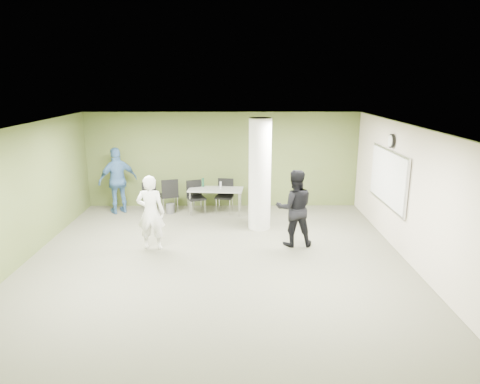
{
  "coord_description": "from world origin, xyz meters",
  "views": [
    {
      "loc": [
        0.43,
        -8.41,
        3.69
      ],
      "look_at": [
        0.5,
        1.0,
        1.21
      ],
      "focal_mm": 32.0,
      "sensor_mm": 36.0,
      "label": 1
    }
  ],
  "objects_px": {
    "chair_back_left": "(149,194)",
    "man_blue": "(118,181)",
    "woman_white": "(151,213)",
    "folding_table": "(215,190)",
    "man_black": "(294,208)"
  },
  "relations": [
    {
      "from": "chair_back_left",
      "to": "man_blue",
      "type": "xyz_separation_m",
      "value": [
        -0.8,
        -0.25,
        0.45
      ]
    },
    {
      "from": "chair_back_left",
      "to": "woman_white",
      "type": "height_order",
      "value": "woman_white"
    },
    {
      "from": "folding_table",
      "to": "chair_back_left",
      "type": "distance_m",
      "value": 1.98
    },
    {
      "from": "folding_table",
      "to": "man_blue",
      "type": "relative_size",
      "value": 0.84
    },
    {
      "from": "man_black",
      "to": "folding_table",
      "type": "bearing_deg",
      "value": -54.09
    },
    {
      "from": "chair_back_left",
      "to": "woman_white",
      "type": "bearing_deg",
      "value": 87.86
    },
    {
      "from": "chair_back_left",
      "to": "man_black",
      "type": "xyz_separation_m",
      "value": [
        3.85,
        -2.76,
        0.39
      ]
    },
    {
      "from": "chair_back_left",
      "to": "man_blue",
      "type": "distance_m",
      "value": 0.95
    },
    {
      "from": "chair_back_left",
      "to": "man_black",
      "type": "bearing_deg",
      "value": 130.02
    },
    {
      "from": "woman_white",
      "to": "man_black",
      "type": "bearing_deg",
      "value": -174.26
    },
    {
      "from": "man_black",
      "to": "man_blue",
      "type": "xyz_separation_m",
      "value": [
        -4.66,
        2.51,
        0.06
      ]
    },
    {
      "from": "woman_white",
      "to": "man_black",
      "type": "relative_size",
      "value": 0.96
    },
    {
      "from": "chair_back_left",
      "to": "woman_white",
      "type": "xyz_separation_m",
      "value": [
        0.64,
        -2.96,
        0.35
      ]
    },
    {
      "from": "chair_back_left",
      "to": "man_blue",
      "type": "bearing_deg",
      "value": 2.6
    },
    {
      "from": "folding_table",
      "to": "woman_white",
      "type": "height_order",
      "value": "woman_white"
    }
  ]
}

